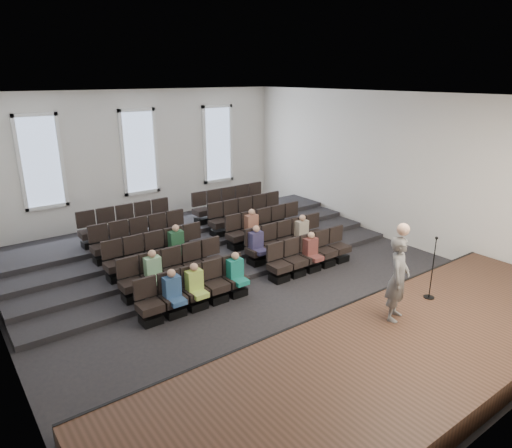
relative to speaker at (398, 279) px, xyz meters
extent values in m
plane|color=black|center=(-0.85, 4.35, -1.43)|extent=(14.00, 14.00, 0.00)
cube|color=white|center=(-0.85, 4.35, 3.58)|extent=(12.00, 14.00, 0.02)
cube|color=silver|center=(-0.85, 11.37, 1.07)|extent=(12.00, 0.04, 5.00)
cube|color=silver|center=(5.17, 4.35, 1.07)|extent=(0.04, 14.00, 5.00)
cube|color=#462B1E|center=(-0.85, -0.75, -1.18)|extent=(11.80, 3.60, 0.50)
cube|color=black|center=(-0.85, 1.02, -1.18)|extent=(11.80, 0.06, 0.52)
cube|color=black|center=(-0.85, 6.67, -1.35)|extent=(11.80, 4.80, 0.15)
cube|color=black|center=(-0.85, 7.20, -1.28)|extent=(11.80, 3.75, 0.30)
cube|color=black|center=(-0.85, 7.72, -1.20)|extent=(11.80, 2.70, 0.45)
cube|color=black|center=(-0.85, 8.25, -1.13)|extent=(11.80, 1.65, 0.60)
cube|color=black|center=(-3.98, 3.75, -1.33)|extent=(0.47, 0.43, 0.20)
cube|color=black|center=(-3.98, 3.75, -1.02)|extent=(0.55, 0.50, 0.19)
cube|color=black|center=(-3.98, 3.96, -0.61)|extent=(0.55, 0.08, 0.50)
cube|color=black|center=(-3.38, 3.75, -1.33)|extent=(0.47, 0.43, 0.20)
cube|color=black|center=(-3.38, 3.75, -1.02)|extent=(0.55, 0.50, 0.19)
cube|color=black|center=(-3.38, 3.96, -0.61)|extent=(0.55, 0.08, 0.50)
cube|color=black|center=(-2.78, 3.75, -1.33)|extent=(0.47, 0.43, 0.20)
cube|color=black|center=(-2.78, 3.75, -1.02)|extent=(0.55, 0.50, 0.19)
cube|color=black|center=(-2.78, 3.96, -0.61)|extent=(0.55, 0.08, 0.50)
cube|color=black|center=(-2.18, 3.75, -1.33)|extent=(0.47, 0.43, 0.20)
cube|color=black|center=(-2.18, 3.75, -1.02)|extent=(0.55, 0.50, 0.19)
cube|color=black|center=(-2.18, 3.96, -0.61)|extent=(0.55, 0.08, 0.50)
cube|color=black|center=(-1.58, 3.75, -1.33)|extent=(0.47, 0.43, 0.20)
cube|color=black|center=(-1.58, 3.75, -1.02)|extent=(0.55, 0.50, 0.19)
cube|color=black|center=(-1.58, 3.96, -0.61)|extent=(0.55, 0.08, 0.50)
cube|color=black|center=(-0.13, 3.75, -1.33)|extent=(0.47, 0.43, 0.20)
cube|color=black|center=(-0.13, 3.75, -1.02)|extent=(0.55, 0.50, 0.19)
cube|color=black|center=(-0.13, 3.96, -0.61)|extent=(0.55, 0.08, 0.50)
cube|color=black|center=(0.47, 3.75, -1.33)|extent=(0.47, 0.43, 0.20)
cube|color=black|center=(0.47, 3.75, -1.02)|extent=(0.55, 0.50, 0.19)
cube|color=black|center=(0.47, 3.96, -0.61)|extent=(0.55, 0.08, 0.50)
cube|color=black|center=(1.07, 3.75, -1.33)|extent=(0.47, 0.43, 0.20)
cube|color=black|center=(1.07, 3.75, -1.02)|extent=(0.55, 0.50, 0.19)
cube|color=black|center=(1.07, 3.96, -0.61)|extent=(0.55, 0.08, 0.50)
cube|color=black|center=(1.67, 3.75, -1.33)|extent=(0.47, 0.43, 0.20)
cube|color=black|center=(1.67, 3.75, -1.02)|extent=(0.55, 0.50, 0.19)
cube|color=black|center=(1.67, 3.96, -0.61)|extent=(0.55, 0.08, 0.50)
cube|color=black|center=(2.27, 3.75, -1.33)|extent=(0.47, 0.43, 0.20)
cube|color=black|center=(2.27, 3.75, -1.02)|extent=(0.55, 0.50, 0.19)
cube|color=black|center=(2.27, 3.96, -0.61)|extent=(0.55, 0.08, 0.50)
cube|color=black|center=(-3.98, 4.80, -1.18)|extent=(0.47, 0.43, 0.20)
cube|color=black|center=(-3.98, 4.80, -0.87)|extent=(0.55, 0.50, 0.19)
cube|color=black|center=(-3.98, 5.01, -0.46)|extent=(0.55, 0.08, 0.50)
cube|color=black|center=(-3.38, 4.80, -1.18)|extent=(0.47, 0.43, 0.20)
cube|color=black|center=(-3.38, 4.80, -0.87)|extent=(0.55, 0.50, 0.19)
cube|color=black|center=(-3.38, 5.01, -0.46)|extent=(0.55, 0.08, 0.50)
cube|color=black|center=(-2.78, 4.80, -1.18)|extent=(0.47, 0.43, 0.20)
cube|color=black|center=(-2.78, 4.80, -0.87)|extent=(0.55, 0.50, 0.19)
cube|color=black|center=(-2.78, 5.01, -0.46)|extent=(0.55, 0.08, 0.50)
cube|color=black|center=(-2.18, 4.80, -1.18)|extent=(0.47, 0.43, 0.20)
cube|color=black|center=(-2.18, 4.80, -0.87)|extent=(0.55, 0.50, 0.19)
cube|color=black|center=(-2.18, 5.01, -0.46)|extent=(0.55, 0.08, 0.50)
cube|color=black|center=(-1.58, 4.80, -1.18)|extent=(0.47, 0.43, 0.20)
cube|color=black|center=(-1.58, 4.80, -0.87)|extent=(0.55, 0.50, 0.19)
cube|color=black|center=(-1.58, 5.01, -0.46)|extent=(0.55, 0.08, 0.50)
cube|color=black|center=(-0.13, 4.80, -1.18)|extent=(0.47, 0.43, 0.20)
cube|color=black|center=(-0.13, 4.80, -0.87)|extent=(0.55, 0.50, 0.19)
cube|color=black|center=(-0.13, 5.01, -0.46)|extent=(0.55, 0.08, 0.50)
cube|color=black|center=(0.47, 4.80, -1.18)|extent=(0.47, 0.43, 0.20)
cube|color=black|center=(0.47, 4.80, -0.87)|extent=(0.55, 0.50, 0.19)
cube|color=black|center=(0.47, 5.01, -0.46)|extent=(0.55, 0.08, 0.50)
cube|color=black|center=(1.07, 4.80, -1.18)|extent=(0.47, 0.43, 0.20)
cube|color=black|center=(1.07, 4.80, -0.87)|extent=(0.55, 0.50, 0.19)
cube|color=black|center=(1.07, 5.01, -0.46)|extent=(0.55, 0.08, 0.50)
cube|color=black|center=(1.67, 4.80, -1.18)|extent=(0.47, 0.43, 0.20)
cube|color=black|center=(1.67, 4.80, -0.87)|extent=(0.55, 0.50, 0.19)
cube|color=black|center=(1.67, 5.01, -0.46)|extent=(0.55, 0.08, 0.50)
cube|color=black|center=(2.27, 4.80, -1.18)|extent=(0.47, 0.43, 0.20)
cube|color=black|center=(2.27, 4.80, -0.87)|extent=(0.55, 0.50, 0.19)
cube|color=black|center=(2.27, 5.01, -0.46)|extent=(0.55, 0.08, 0.50)
cube|color=black|center=(-3.98, 5.85, -1.03)|extent=(0.47, 0.42, 0.20)
cube|color=black|center=(-3.98, 5.85, -0.72)|extent=(0.55, 0.50, 0.19)
cube|color=black|center=(-3.98, 6.06, -0.31)|extent=(0.55, 0.08, 0.50)
cube|color=black|center=(-3.38, 5.85, -1.03)|extent=(0.47, 0.42, 0.20)
cube|color=black|center=(-3.38, 5.85, -0.72)|extent=(0.55, 0.50, 0.19)
cube|color=black|center=(-3.38, 6.06, -0.31)|extent=(0.55, 0.08, 0.50)
cube|color=black|center=(-2.78, 5.85, -1.03)|extent=(0.47, 0.42, 0.20)
cube|color=black|center=(-2.78, 5.85, -0.72)|extent=(0.55, 0.50, 0.19)
cube|color=black|center=(-2.78, 6.06, -0.31)|extent=(0.55, 0.08, 0.50)
cube|color=black|center=(-2.18, 5.85, -1.03)|extent=(0.47, 0.42, 0.20)
cube|color=black|center=(-2.18, 5.85, -0.72)|extent=(0.55, 0.50, 0.19)
cube|color=black|center=(-2.18, 6.06, -0.31)|extent=(0.55, 0.08, 0.50)
cube|color=black|center=(-1.58, 5.85, -1.03)|extent=(0.47, 0.42, 0.20)
cube|color=black|center=(-1.58, 5.85, -0.72)|extent=(0.55, 0.50, 0.19)
cube|color=black|center=(-1.58, 6.06, -0.31)|extent=(0.55, 0.08, 0.50)
cube|color=black|center=(-0.13, 5.85, -1.03)|extent=(0.47, 0.42, 0.20)
cube|color=black|center=(-0.13, 5.85, -0.72)|extent=(0.55, 0.50, 0.19)
cube|color=black|center=(-0.13, 6.06, -0.31)|extent=(0.55, 0.08, 0.50)
cube|color=black|center=(0.47, 5.85, -1.03)|extent=(0.47, 0.42, 0.20)
cube|color=black|center=(0.47, 5.85, -0.72)|extent=(0.55, 0.50, 0.19)
cube|color=black|center=(0.47, 6.06, -0.31)|extent=(0.55, 0.08, 0.50)
cube|color=black|center=(1.07, 5.85, -1.03)|extent=(0.47, 0.42, 0.20)
cube|color=black|center=(1.07, 5.85, -0.72)|extent=(0.55, 0.50, 0.19)
cube|color=black|center=(1.07, 6.06, -0.31)|extent=(0.55, 0.08, 0.50)
cube|color=black|center=(1.67, 5.85, -1.03)|extent=(0.47, 0.42, 0.20)
cube|color=black|center=(1.67, 5.85, -0.72)|extent=(0.55, 0.50, 0.19)
cube|color=black|center=(1.67, 6.06, -0.31)|extent=(0.55, 0.08, 0.50)
cube|color=black|center=(2.27, 5.85, -1.03)|extent=(0.47, 0.42, 0.20)
cube|color=black|center=(2.27, 5.85, -0.72)|extent=(0.55, 0.50, 0.19)
cube|color=black|center=(2.27, 6.06, -0.31)|extent=(0.55, 0.08, 0.50)
cube|color=black|center=(-3.98, 6.90, -0.88)|extent=(0.47, 0.42, 0.20)
cube|color=black|center=(-3.98, 6.90, -0.57)|extent=(0.55, 0.50, 0.19)
cube|color=black|center=(-3.98, 7.11, -0.16)|extent=(0.55, 0.08, 0.50)
cube|color=black|center=(-3.38, 6.90, -0.88)|extent=(0.47, 0.42, 0.20)
cube|color=black|center=(-3.38, 6.90, -0.57)|extent=(0.55, 0.50, 0.19)
cube|color=black|center=(-3.38, 7.11, -0.16)|extent=(0.55, 0.08, 0.50)
cube|color=black|center=(-2.78, 6.90, -0.88)|extent=(0.47, 0.42, 0.20)
cube|color=black|center=(-2.78, 6.90, -0.57)|extent=(0.55, 0.50, 0.19)
cube|color=black|center=(-2.78, 7.11, -0.16)|extent=(0.55, 0.08, 0.50)
cube|color=black|center=(-2.18, 6.90, -0.88)|extent=(0.47, 0.42, 0.20)
cube|color=black|center=(-2.18, 6.90, -0.57)|extent=(0.55, 0.50, 0.19)
cube|color=black|center=(-2.18, 7.11, -0.16)|extent=(0.55, 0.08, 0.50)
cube|color=black|center=(-1.58, 6.90, -0.88)|extent=(0.47, 0.42, 0.20)
cube|color=black|center=(-1.58, 6.90, -0.57)|extent=(0.55, 0.50, 0.19)
cube|color=black|center=(-1.58, 7.11, -0.16)|extent=(0.55, 0.08, 0.50)
cube|color=black|center=(-0.13, 6.90, -0.88)|extent=(0.47, 0.42, 0.20)
cube|color=black|center=(-0.13, 6.90, -0.57)|extent=(0.55, 0.50, 0.19)
cube|color=black|center=(-0.13, 7.11, -0.16)|extent=(0.55, 0.08, 0.50)
cube|color=black|center=(0.47, 6.90, -0.88)|extent=(0.47, 0.42, 0.20)
cube|color=black|center=(0.47, 6.90, -0.57)|extent=(0.55, 0.50, 0.19)
cube|color=black|center=(0.47, 7.11, -0.16)|extent=(0.55, 0.08, 0.50)
cube|color=black|center=(1.07, 6.90, -0.88)|extent=(0.47, 0.42, 0.20)
cube|color=black|center=(1.07, 6.90, -0.57)|extent=(0.55, 0.50, 0.19)
cube|color=black|center=(1.07, 7.11, -0.16)|extent=(0.55, 0.08, 0.50)
cube|color=black|center=(1.67, 6.90, -0.88)|extent=(0.47, 0.42, 0.20)
cube|color=black|center=(1.67, 6.90, -0.57)|extent=(0.55, 0.50, 0.19)
cube|color=black|center=(1.67, 7.11, -0.16)|extent=(0.55, 0.08, 0.50)
cube|color=black|center=(2.27, 6.90, -0.88)|extent=(0.47, 0.42, 0.20)
cube|color=black|center=(2.27, 6.90, -0.57)|extent=(0.55, 0.50, 0.19)
cube|color=black|center=(2.27, 7.11, -0.16)|extent=(0.55, 0.08, 0.50)
cube|color=black|center=(-3.98, 7.95, -0.73)|extent=(0.47, 0.42, 0.20)
cube|color=black|center=(-3.98, 7.95, -0.42)|extent=(0.55, 0.50, 0.19)
cube|color=black|center=(-3.98, 8.16, -0.01)|extent=(0.55, 0.08, 0.50)
cube|color=black|center=(-3.38, 7.95, -0.73)|extent=(0.47, 0.42, 0.20)
cube|color=black|center=(-3.38, 7.95, -0.42)|extent=(0.55, 0.50, 0.19)
cube|color=black|center=(-3.38, 8.16, -0.01)|extent=(0.55, 0.08, 0.50)
cube|color=black|center=(-2.78, 7.95, -0.73)|extent=(0.47, 0.42, 0.20)
cube|color=black|center=(-2.78, 7.95, -0.42)|extent=(0.55, 0.50, 0.19)
cube|color=black|center=(-2.78, 8.16, -0.01)|extent=(0.55, 0.08, 0.50)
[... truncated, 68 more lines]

